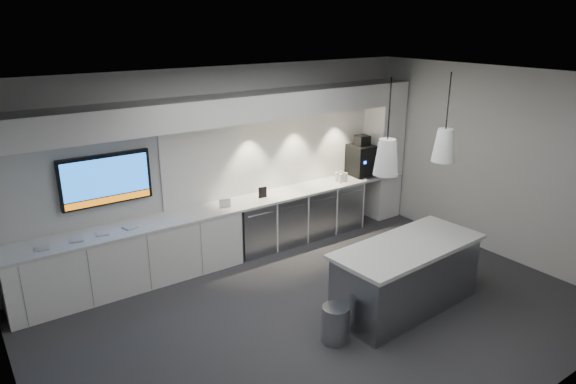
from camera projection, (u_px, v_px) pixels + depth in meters
floor at (321, 314)px, 6.72m from camera, size 7.00×7.00×0.00m
ceiling at (327, 82)px, 5.76m from camera, size 7.00×7.00×0.00m
wall_back at (226, 162)px, 8.18m from camera, size 7.00×0.00×7.00m
wall_front at (510, 292)px, 4.30m from camera, size 7.00×0.00×7.00m
wall_left at (1, 289)px, 4.34m from camera, size 0.00×7.00×7.00m
wall_right at (496, 163)px, 8.14m from camera, size 0.00×7.00×7.00m
back_counter at (237, 204)px, 8.13m from camera, size 6.80×0.65×0.04m
left_base_cabinets at (131, 258)px, 7.32m from camera, size 3.30×0.63×0.86m
fridge_unit_a at (251, 227)px, 8.41m from camera, size 0.60×0.61×0.85m
fridge_unit_b at (283, 219)px, 8.75m from camera, size 0.60×0.61×0.85m
fridge_unit_c at (312, 212)px, 9.09m from camera, size 0.60×0.61×0.85m
fridge_unit_d at (339, 205)px, 9.43m from camera, size 0.60×0.61×0.85m
backsplash at (288, 149)px, 8.80m from camera, size 4.60×0.03×1.30m
soffit at (233, 108)px, 7.66m from camera, size 6.90×0.60×0.40m
column at (383, 150)px, 9.75m from camera, size 0.55×0.55×2.60m
wall_tv at (106, 180)px, 7.09m from camera, size 1.25×0.07×0.72m
island at (406, 276)px, 6.76m from camera, size 2.20×1.06×0.91m
bin at (335, 324)px, 6.09m from camera, size 0.38×0.38×0.46m
coffee_machine at (361, 159)px, 9.48m from camera, size 0.45×0.61×0.75m
sign_black at (263, 192)px, 8.34m from camera, size 0.14×0.04×0.18m
sign_white at (225, 203)px, 7.91m from camera, size 0.18×0.07×0.14m
cup_cluster at (341, 177)px, 9.20m from camera, size 0.19×0.19×0.16m
tray_a at (43, 248)px, 6.50m from camera, size 0.19×0.19×0.02m
tray_b at (77, 240)px, 6.74m from camera, size 0.19×0.19×0.02m
tray_c at (103, 234)px, 6.94m from camera, size 0.19×0.19×0.02m
tray_d at (130, 227)px, 7.15m from camera, size 0.20×0.20×0.02m
pendant_left at (386, 157)px, 5.94m from camera, size 0.30×0.30×1.12m
pendant_right at (444, 145)px, 6.49m from camera, size 0.30×0.30×1.12m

